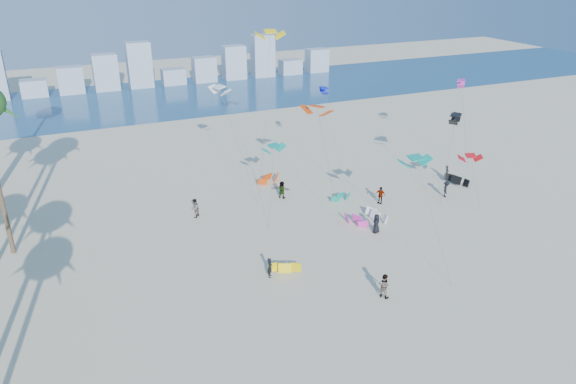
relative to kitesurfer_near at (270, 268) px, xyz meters
name	(u,v)px	position (x,y,z in m)	size (l,w,h in m)	color
ground	(347,361)	(0.80, -10.82, -0.83)	(220.00, 220.00, 0.00)	beige
ocean	(144,100)	(0.80, 61.18, -0.82)	(220.00, 220.00, 0.00)	navy
kitesurfer_near	(270,268)	(0.00, 0.00, 0.00)	(0.60, 0.40, 1.66)	black
kitesurfer_mid	(384,286)	(6.65, -5.84, 0.12)	(0.93, 0.72, 1.91)	gray
kitesurfers_far	(335,197)	(10.92, 9.58, 0.07)	(29.25, 11.70, 1.87)	black
grounded_kites	(355,204)	(12.39, 8.24, -0.39)	(26.66, 19.94, 0.97)	yellow
flying_kites	(358,102)	(13.50, 10.42, 9.28)	(30.53, 25.47, 16.80)	#0C907E
distant_skyline	(126,72)	(-0.39, 71.18, 2.26)	(85.00, 3.00, 8.40)	#9EADBF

